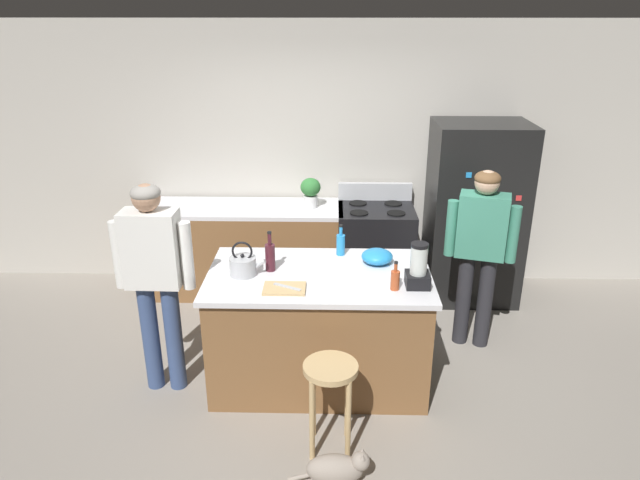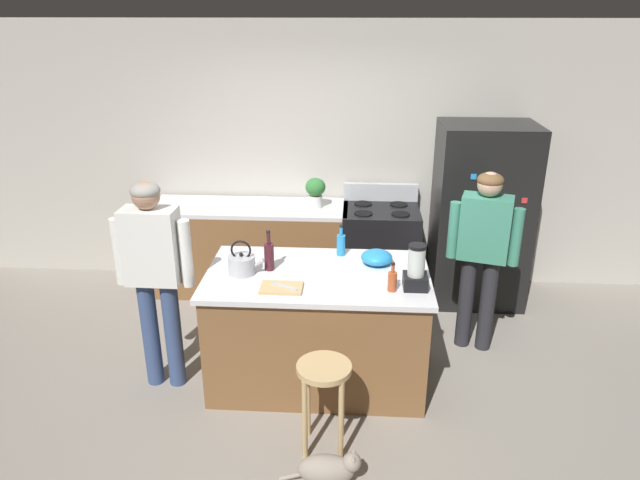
{
  "view_description": "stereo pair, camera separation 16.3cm",
  "coord_description": "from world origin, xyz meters",
  "px_view_note": "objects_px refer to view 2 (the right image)",
  "views": [
    {
      "loc": [
        0.1,
        -3.93,
        2.79
      ],
      "look_at": [
        0.0,
        0.3,
        1.08
      ],
      "focal_mm": 32.36,
      "sensor_mm": 36.0,
      "label": 1
    },
    {
      "loc": [
        0.27,
        -3.92,
        2.79
      ],
      "look_at": [
        0.0,
        0.3,
        1.08
      ],
      "focal_mm": 32.36,
      "sensor_mm": 36.0,
      "label": 2
    }
  ],
  "objects_px": {
    "person_by_sink_right": "(483,245)",
    "tea_kettle": "(242,264)",
    "bar_stool": "(324,384)",
    "cutting_board": "(281,288)",
    "kitchen_island": "(318,327)",
    "cat": "(329,469)",
    "stove_range": "(380,251)",
    "refrigerator": "(481,215)",
    "bottle_soda": "(341,244)",
    "bottle_wine": "(269,255)",
    "potted_plant": "(315,191)",
    "chef_knife": "(284,286)",
    "bottle_cooking_sauce": "(392,281)",
    "person_by_island_left": "(154,267)",
    "mixing_bowl": "(377,257)",
    "blender_appliance": "(416,270)"
  },
  "relations": [
    {
      "from": "tea_kettle",
      "to": "chef_knife",
      "type": "xyz_separation_m",
      "value": [
        0.35,
        -0.24,
        -0.06
      ]
    },
    {
      "from": "refrigerator",
      "to": "person_by_island_left",
      "type": "relative_size",
      "value": 1.08
    },
    {
      "from": "stove_range",
      "to": "bottle_cooking_sauce",
      "type": "relative_size",
      "value": 5.14
    },
    {
      "from": "blender_appliance",
      "to": "bar_stool",
      "type": "bearing_deg",
      "value": -135.57
    },
    {
      "from": "cat",
      "to": "blender_appliance",
      "type": "relative_size",
      "value": 1.56
    },
    {
      "from": "kitchen_island",
      "to": "tea_kettle",
      "type": "height_order",
      "value": "tea_kettle"
    },
    {
      "from": "chef_knife",
      "to": "bar_stool",
      "type": "bearing_deg",
      "value": -31.74
    },
    {
      "from": "bottle_soda",
      "to": "bottle_wine",
      "type": "distance_m",
      "value": 0.62
    },
    {
      "from": "cat",
      "to": "bottle_wine",
      "type": "height_order",
      "value": "bottle_wine"
    },
    {
      "from": "kitchen_island",
      "to": "cat",
      "type": "relative_size",
      "value": 3.25
    },
    {
      "from": "bar_stool",
      "to": "kitchen_island",
      "type": "bearing_deg",
      "value": 96.77
    },
    {
      "from": "kitchen_island",
      "to": "tea_kettle",
      "type": "distance_m",
      "value": 0.78
    },
    {
      "from": "person_by_sink_right",
      "to": "bottle_wine",
      "type": "bearing_deg",
      "value": -163.35
    },
    {
      "from": "person_by_island_left",
      "to": "bar_stool",
      "type": "xyz_separation_m",
      "value": [
        1.3,
        -0.66,
        -0.5
      ]
    },
    {
      "from": "potted_plant",
      "to": "tea_kettle",
      "type": "distance_m",
      "value": 1.65
    },
    {
      "from": "stove_range",
      "to": "person_by_island_left",
      "type": "relative_size",
      "value": 0.67
    },
    {
      "from": "bar_stool",
      "to": "chef_knife",
      "type": "relative_size",
      "value": 2.99
    },
    {
      "from": "person_by_sink_right",
      "to": "mixing_bowl",
      "type": "xyz_separation_m",
      "value": [
        -0.89,
        -0.36,
        0.02
      ]
    },
    {
      "from": "mixing_bowl",
      "to": "tea_kettle",
      "type": "xyz_separation_m",
      "value": [
        -1.01,
        -0.24,
        0.02
      ]
    },
    {
      "from": "bottle_wine",
      "to": "bar_stool",
      "type": "bearing_deg",
      "value": -61.24
    },
    {
      "from": "blender_appliance",
      "to": "cutting_board",
      "type": "height_order",
      "value": "blender_appliance"
    },
    {
      "from": "kitchen_island",
      "to": "bottle_soda",
      "type": "bearing_deg",
      "value": 65.53
    },
    {
      "from": "person_by_island_left",
      "to": "kitchen_island",
      "type": "bearing_deg",
      "value": 6.64
    },
    {
      "from": "kitchen_island",
      "to": "bottle_cooking_sauce",
      "type": "height_order",
      "value": "bottle_cooking_sauce"
    },
    {
      "from": "stove_range",
      "to": "tea_kettle",
      "type": "distance_m",
      "value": 1.98
    },
    {
      "from": "person_by_island_left",
      "to": "bottle_wine",
      "type": "relative_size",
      "value": 5.27
    },
    {
      "from": "kitchen_island",
      "to": "cutting_board",
      "type": "height_order",
      "value": "cutting_board"
    },
    {
      "from": "stove_range",
      "to": "kitchen_island",
      "type": "bearing_deg",
      "value": -109.33
    },
    {
      "from": "person_by_island_left",
      "to": "bottle_cooking_sauce",
      "type": "distance_m",
      "value": 1.75
    },
    {
      "from": "stove_range",
      "to": "mixing_bowl",
      "type": "bearing_deg",
      "value": -93.72
    },
    {
      "from": "mixing_bowl",
      "to": "cutting_board",
      "type": "distance_m",
      "value": 0.84
    },
    {
      "from": "bar_stool",
      "to": "cutting_board",
      "type": "xyz_separation_m",
      "value": [
        -0.33,
        0.52,
        0.43
      ]
    },
    {
      "from": "cutting_board",
      "to": "chef_knife",
      "type": "height_order",
      "value": "chef_knife"
    },
    {
      "from": "refrigerator",
      "to": "mixing_bowl",
      "type": "height_order",
      "value": "refrigerator"
    },
    {
      "from": "mixing_bowl",
      "to": "bottle_soda",
      "type": "bearing_deg",
      "value": 150.29
    },
    {
      "from": "person_by_sink_right",
      "to": "tea_kettle",
      "type": "xyz_separation_m",
      "value": [
        -1.9,
        -0.6,
        0.05
      ]
    },
    {
      "from": "refrigerator",
      "to": "tea_kettle",
      "type": "distance_m",
      "value": 2.58
    },
    {
      "from": "kitchen_island",
      "to": "stove_range",
      "type": "relative_size",
      "value": 1.52
    },
    {
      "from": "kitchen_island",
      "to": "bottle_wine",
      "type": "height_order",
      "value": "bottle_wine"
    },
    {
      "from": "person_by_island_left",
      "to": "cat",
      "type": "relative_size",
      "value": 3.21
    },
    {
      "from": "tea_kettle",
      "to": "person_by_island_left",
      "type": "bearing_deg",
      "value": -170.76
    },
    {
      "from": "potted_plant",
      "to": "cutting_board",
      "type": "distance_m",
      "value": 1.84
    },
    {
      "from": "kitchen_island",
      "to": "cutting_board",
      "type": "distance_m",
      "value": 0.6
    },
    {
      "from": "potted_plant",
      "to": "bottle_cooking_sauce",
      "type": "relative_size",
      "value": 1.39
    },
    {
      "from": "refrigerator",
      "to": "chef_knife",
      "type": "xyz_separation_m",
      "value": [
        -1.72,
        -1.78,
        0.06
      ]
    },
    {
      "from": "person_by_sink_right",
      "to": "potted_plant",
      "type": "distance_m",
      "value": 1.77
    },
    {
      "from": "refrigerator",
      "to": "kitchen_island",
      "type": "bearing_deg",
      "value": -135.12
    },
    {
      "from": "bottle_cooking_sauce",
      "to": "chef_knife",
      "type": "bearing_deg",
      "value": -178.03
    },
    {
      "from": "stove_range",
      "to": "bottle_soda",
      "type": "relative_size",
      "value": 4.34
    },
    {
      "from": "mixing_bowl",
      "to": "cutting_board",
      "type": "height_order",
      "value": "mixing_bowl"
    }
  ]
}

